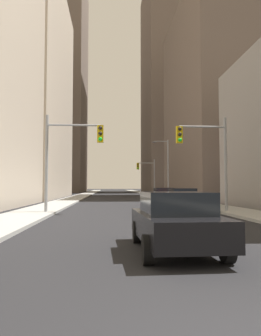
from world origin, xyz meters
TOP-DOWN VIEW (x-y plane):
  - sidewalk_left at (-6.32, 50.00)m, footprint 2.76×160.00m
  - sidewalk_right at (6.32, 50.00)m, footprint 2.76×160.00m
  - sedan_black at (-0.08, 5.82)m, footprint 1.95×4.25m
  - sedan_blue at (3.31, 19.98)m, footprint 1.95×4.20m
  - sedan_red at (3.27, 27.64)m, footprint 1.95×4.23m
  - traffic_signal_near_left at (-4.06, 17.52)m, footprint 3.52×0.44m
  - traffic_signal_near_right at (4.20, 17.52)m, footprint 3.21×0.44m
  - traffic_signal_far_right at (4.32, 49.67)m, footprint 2.94×0.44m
  - street_lamp_right at (5.32, 38.02)m, footprint 2.11×0.32m
  - building_left_far_tower at (-21.46, 91.03)m, footprint 25.46×26.99m
  - building_right_mid_block at (17.57, 48.26)m, footprint 16.86×26.54m
  - building_right_far_highrise at (19.17, 90.02)m, footprint 21.07×26.83m

SIDE VIEW (x-z plane):
  - sidewalk_left at x=-6.32m, z-range 0.00..0.15m
  - sidewalk_right at x=6.32m, z-range 0.00..0.15m
  - sedan_black at x=-0.08m, z-range 0.01..1.53m
  - sedan_blue at x=3.31m, z-range 0.01..1.53m
  - sedan_red at x=3.27m, z-range 0.01..1.53m
  - traffic_signal_far_right at x=4.32m, z-range 1.00..7.00m
  - traffic_signal_near_right at x=4.20m, z-range 1.01..7.01m
  - traffic_signal_near_left at x=-4.06m, z-range 1.03..7.03m
  - street_lamp_right at x=5.32m, z-range 0.76..8.26m
  - building_right_mid_block at x=17.57m, z-range 0.00..30.54m
  - building_right_far_highrise at x=19.17m, z-range 0.00..61.84m
  - building_left_far_tower at x=-21.46m, z-range 0.00..62.84m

